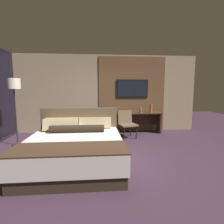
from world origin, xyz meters
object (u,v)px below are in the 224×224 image
tv (132,89)px  vase_tall (151,108)px  vase_short (141,110)px  desk (133,119)px  desk_chair (126,122)px  floor_lamp (14,89)px  bed (75,148)px

tv → vase_tall: 0.99m
vase_tall → vase_short: bearing=-177.5°
desk → vase_short: size_ratio=10.87×
tv → vase_short: bearing=-54.6°
tv → desk: bearing=-90.0°
desk_chair → floor_lamp: bearing=175.3°
bed → vase_tall: size_ratio=6.87×
desk_chair → bed: bearing=-141.3°
tv → desk_chair: size_ratio=1.32×
bed → desk: bed is taller
vase_tall → vase_short: (-0.38, -0.02, -0.06)m
bed → desk_chair: (1.41, 1.96, 0.18)m
floor_lamp → desk_chair: bearing=10.8°
bed → desk: (1.77, 2.58, 0.17)m
tv → floor_lamp: size_ratio=0.63×
desk → vase_short: bearing=-25.0°
vase_short → vase_tall: bearing=2.5°
desk → floor_lamp: bearing=-160.8°
desk → floor_lamp: floor_lamp is taller
vase_tall → tv: bearing=152.4°
desk_chair → vase_short: bearing=25.0°
desk → vase_tall: 0.74m
floor_lamp → vase_short: floor_lamp is taller
desk_chair → tv: bearing=51.9°
tv → desk_chair: 1.42m
bed → floor_lamp: floor_lamp is taller
desk → desk_chair: bearing=-119.7°
tv → floor_lamp: (-3.52, -1.46, -0.03)m
desk → desk_chair: desk_chair is taller
desk_chair → vase_tall: (0.98, 0.53, 0.38)m
bed → desk_chair: 2.42m
desk → tv: size_ratio=1.68×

